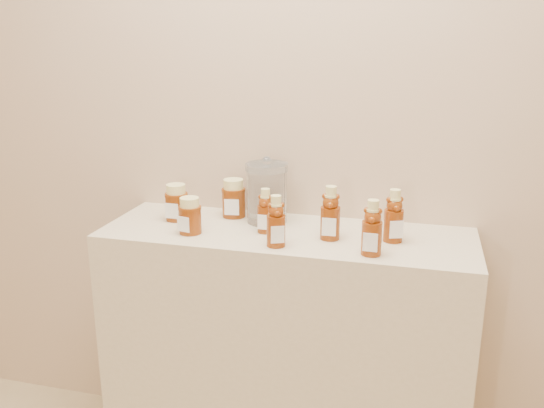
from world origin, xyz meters
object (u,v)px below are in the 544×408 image
(honey_jar_left, at_px, (177,202))
(glass_canister, at_px, (267,191))
(bear_bottle_back_left, at_px, (265,208))
(bear_bottle_front_left, at_px, (276,218))
(display_table, at_px, (285,355))

(honey_jar_left, xyz_separation_m, glass_canister, (0.30, 0.06, 0.05))
(bear_bottle_back_left, distance_m, glass_canister, 0.11)
(bear_bottle_front_left, relative_size, honey_jar_left, 1.42)
(bear_bottle_back_left, relative_size, bear_bottle_front_left, 0.92)
(display_table, distance_m, bear_bottle_back_left, 0.54)
(bear_bottle_back_left, bearing_deg, display_table, 14.69)
(bear_bottle_front_left, bearing_deg, honey_jar_left, 134.05)
(bear_bottle_back_left, relative_size, glass_canister, 0.74)
(display_table, relative_size, bear_bottle_back_left, 7.34)
(display_table, bearing_deg, glass_canister, 134.88)
(display_table, height_order, bear_bottle_front_left, bear_bottle_front_left)
(bear_bottle_front_left, xyz_separation_m, glass_canister, (-0.09, 0.22, 0.02))
(bear_bottle_back_left, distance_m, honey_jar_left, 0.33)
(display_table, height_order, honey_jar_left, honey_jar_left)
(honey_jar_left, bearing_deg, glass_canister, 12.58)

